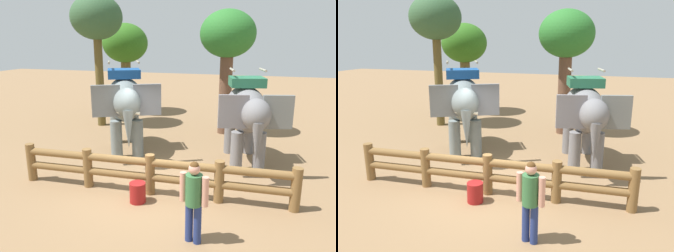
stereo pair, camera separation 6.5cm
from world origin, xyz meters
The scene contains 9 objects.
ground_plane centered at (0.00, 0.00, 0.00)m, with size 60.00×60.00×0.00m, color olive.
log_fence centered at (0.00, -0.29, 0.61)m, with size 7.15×0.54×1.05m.
elephant_near_left centered at (-1.94, 2.58, 1.75)m, with size 2.87×3.66×3.12m.
elephant_center centered at (2.10, 2.56, 1.67)m, with size 2.24×3.54×2.97m.
tourist_woman_in_black centered at (1.50, -1.98, 0.96)m, with size 0.58×0.38×1.66m.
tree_far_left centered at (-4.55, 5.63, 4.61)m, with size 2.23×2.23×5.70m.
tree_back_center centered at (1.01, 5.96, 3.84)m, with size 2.20×2.20×4.98m.
tree_far_right centered at (-4.50, 8.39, 3.52)m, with size 2.34×2.34×4.65m.
feed_bucket centered at (-0.14, -0.80, 0.25)m, with size 0.39×0.39×0.50m.
Camera 2 is at (2.74, -7.43, 3.80)m, focal length 34.88 mm.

